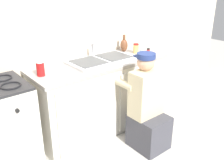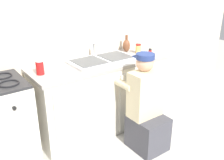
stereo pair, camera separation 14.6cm
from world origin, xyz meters
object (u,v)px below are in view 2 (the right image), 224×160
Objects in this scene: plumber_person at (146,111)px; soda_cup_red at (40,67)px; sink_double_basin at (102,60)px; condiment_jar at (138,49)px; water_glass at (143,54)px; vase_decorative at (126,45)px; spice_bottle_red at (150,53)px.

soda_cup_red is at bearing 144.61° from plumber_person.
sink_double_basin is 0.81m from plumber_person.
sink_double_basin is 5.26× the size of soda_cup_red.
soda_cup_red reaches higher than condiment_jar.
water_glass is at bearing -113.75° from condiment_jar.
vase_decorative is (0.51, 0.16, 0.07)m from sink_double_basin.
spice_bottle_red is (1.37, -0.20, -0.02)m from soda_cup_red.
vase_decorative is at bearing 65.97° from plumber_person.
condiment_jar is at bearing 0.16° from soda_cup_red.
plumber_person reaches higher than water_glass.
plumber_person is 11.04× the size of water_glass.
soda_cup_red reaches higher than spice_bottle_red.
water_glass is at bearing -20.61° from sink_double_basin.
plumber_person is 0.81m from spice_bottle_red.
soda_cup_red is (-0.92, 0.65, 0.52)m from plumber_person.
sink_double_basin is 0.72× the size of plumber_person.
vase_decorative is (0.36, 0.81, 0.53)m from plumber_person.
plumber_person is at bearing -135.39° from spice_bottle_red.
soda_cup_red is 1.45× the size of spice_bottle_red.
plumber_person reaches higher than condiment_jar.
condiment_jar is 0.21m from water_glass.
water_glass is 0.95× the size of spice_bottle_red.
plumber_person reaches higher than sink_double_basin.
sink_double_basin is 3.48× the size of vase_decorative.
condiment_jar reaches higher than water_glass.
water_glass is (0.35, 0.46, 0.49)m from plumber_person.
soda_cup_red is at bearing 171.44° from water_glass.
condiment_jar is (0.07, -0.16, -0.03)m from vase_decorative.
plumber_person reaches higher than spice_bottle_red.
plumber_person is 0.94m from condiment_jar.
plumber_person is 4.80× the size of vase_decorative.
water_glass is at bearing 173.48° from spice_bottle_red.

